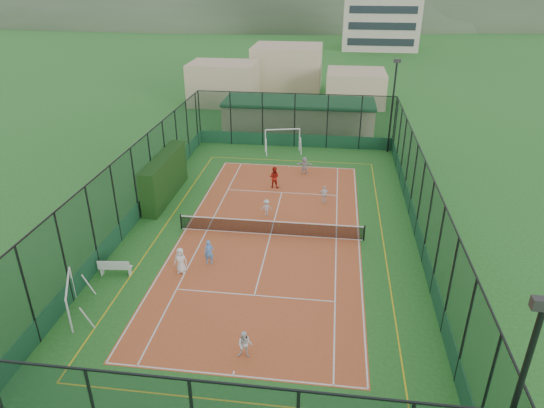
{
  "coord_description": "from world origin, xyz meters",
  "views": [
    {
      "loc": [
        3.5,
        -26.39,
        15.07
      ],
      "look_at": [
        -0.16,
        1.92,
        1.2
      ],
      "focal_mm": 32.0,
      "sensor_mm": 36.0,
      "label": 1
    }
  ],
  "objects": [
    {
      "name": "court_slab",
      "position": [
        0.0,
        0.0,
        0.01
      ],
      "size": [
        11.17,
        23.97,
        0.01
      ],
      "primitive_type": "cube",
      "color": "#A43D24",
      "rests_on": "ground"
    },
    {
      "name": "child_near_mid",
      "position": [
        -3.0,
        -3.75,
        0.74
      ],
      "size": [
        0.57,
        0.42,
        1.45
      ],
      "primitive_type": "imported",
      "rotation": [
        0.0,
        0.0,
        0.14
      ],
      "color": "#5296E9",
      "rests_on": "court_slab"
    },
    {
      "name": "child_far_back",
      "position": [
        1.41,
        10.33,
        0.73
      ],
      "size": [
        1.34,
        0.46,
        1.44
      ],
      "primitive_type": "imported",
      "rotation": [
        0.0,
        0.0,
        3.12
      ],
      "color": "silver",
      "rests_on": "court_slab"
    },
    {
      "name": "clubhouse",
      "position": [
        0.0,
        22.0,
        1.57
      ],
      "size": [
        15.2,
        7.2,
        3.15
      ],
      "primitive_type": null,
      "color": "tan",
      "rests_on": "ground"
    },
    {
      "name": "futsal_goal_far",
      "position": [
        -0.95,
        15.49,
        1.04
      ],
      "size": [
        3.36,
        1.68,
        2.09
      ],
      "primitive_type": null,
      "rotation": [
        0.0,
        0.0,
        0.24
      ],
      "color": "white",
      "rests_on": "ground"
    },
    {
      "name": "child_far_right",
      "position": [
        3.19,
        5.01,
        0.66
      ],
      "size": [
        0.81,
        0.47,
        1.31
      ],
      "primitive_type": "imported",
      "rotation": [
        0.0,
        0.0,
        3.34
      ],
      "color": "white",
      "rests_on": "court_slab"
    },
    {
      "name": "tennis_balls",
      "position": [
        1.25,
        1.18,
        0.04
      ],
      "size": [
        3.58,
        1.09,
        0.07
      ],
      "color": "#CCE033",
      "rests_on": "court_slab"
    },
    {
      "name": "coach",
      "position": [
        -0.69,
        7.32,
        0.84
      ],
      "size": [
        0.9,
        0.76,
        1.66
      ],
      "primitive_type": "imported",
      "rotation": [
        0.0,
        0.0,
        2.97
      ],
      "color": "#AC1C12",
      "rests_on": "court_slab"
    },
    {
      "name": "ground",
      "position": [
        0.0,
        0.0,
        0.0
      ],
      "size": [
        300.0,
        300.0,
        0.0
      ],
      "primitive_type": "plane",
      "color": "#295E20",
      "rests_on": "ground"
    },
    {
      "name": "tennis_net",
      "position": [
        0.0,
        0.0,
        0.53
      ],
      "size": [
        11.67,
        0.12,
        1.06
      ],
      "primitive_type": null,
      "color": "black",
      "rests_on": "ground"
    },
    {
      "name": "child_near_right",
      "position": [
        0.31,
        -10.75,
        0.67
      ],
      "size": [
        0.66,
        0.52,
        1.32
      ],
      "primitive_type": "imported",
      "rotation": [
        0.0,
        0.0,
        -0.04
      ],
      "color": "white",
      "rests_on": "court_slab"
    },
    {
      "name": "distant_hills",
      "position": [
        0.0,
        150.0,
        0.0
      ],
      "size": [
        200.0,
        60.0,
        24.0
      ],
      "primitive_type": null,
      "color": "#384C33",
      "rests_on": "ground"
    },
    {
      "name": "white_bench",
      "position": [
        -7.8,
        -5.48,
        0.49
      ],
      "size": [
        1.79,
        0.65,
        0.98
      ],
      "primitive_type": null,
      "rotation": [
        0.0,
        0.0,
        0.1
      ],
      "color": "white",
      "rests_on": "ground"
    },
    {
      "name": "hedge_left",
      "position": [
        -8.3,
        4.59,
        1.57
      ],
      "size": [
        1.08,
        7.19,
        3.15
      ],
      "primitive_type": "cube",
      "color": "black",
      "rests_on": "ground"
    },
    {
      "name": "child_far_left",
      "position": [
        -0.62,
        2.56,
        0.6
      ],
      "size": [
        0.83,
        0.57,
        1.17
      ],
      "primitive_type": "imported",
      "rotation": [
        0.0,
        0.0,
        3.34
      ],
      "color": "silver",
      "rests_on": "court_slab"
    },
    {
      "name": "futsal_goal_near",
      "position": [
        -8.43,
        -8.99,
        0.92
      ],
      "size": [
        2.93,
        1.95,
        1.83
      ],
      "primitive_type": null,
      "rotation": [
        0.0,
        0.0,
        2.01
      ],
      "color": "white",
      "rests_on": "ground"
    },
    {
      "name": "perimeter_fence",
      "position": [
        0.0,
        0.0,
        2.5
      ],
      "size": [
        18.12,
        34.12,
        5.0
      ],
      "primitive_type": null,
      "color": "black",
      "rests_on": "ground"
    },
    {
      "name": "floodlight_ne",
      "position": [
        8.6,
        16.6,
        4.12
      ],
      "size": [
        0.6,
        0.26,
        8.25
      ],
      "primitive_type": null,
      "color": "black",
      "rests_on": "ground"
    },
    {
      "name": "child_near_left",
      "position": [
        -4.32,
        -4.81,
        0.76
      ],
      "size": [
        0.74,
        0.48,
        1.5
      ],
      "primitive_type": "imported",
      "rotation": [
        0.0,
        0.0,
        -0.01
      ],
      "color": "white",
      "rests_on": "court_slab"
    }
  ]
}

